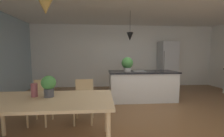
% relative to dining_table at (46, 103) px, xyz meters
% --- Properties ---
extents(ground_plane, '(10.00, 8.40, 0.04)m').
position_rel_dining_table_xyz_m(ground_plane, '(1.87, 0.87, -0.71)').
color(ground_plane, brown).
extents(wall_back_kitchen, '(10.00, 0.12, 2.70)m').
position_rel_dining_table_xyz_m(wall_back_kitchen, '(1.87, 4.13, 0.66)').
color(wall_back_kitchen, white).
rests_on(wall_back_kitchen, ground_plane).
extents(dining_table, '(1.93, 0.93, 0.75)m').
position_rel_dining_table_xyz_m(dining_table, '(0.00, 0.00, 0.00)').
color(dining_table, '#D1B284').
rests_on(dining_table, ground_plane).
extents(chair_far_left, '(0.42, 0.42, 0.87)m').
position_rel_dining_table_xyz_m(chair_far_left, '(-0.43, 0.84, -0.21)').
color(chair_far_left, tan).
rests_on(chair_far_left, ground_plane).
extents(chair_far_right, '(0.40, 0.40, 0.87)m').
position_rel_dining_table_xyz_m(chair_far_right, '(0.43, 0.84, -0.21)').
color(chair_far_right, tan).
rests_on(chair_far_right, ground_plane).
extents(kitchen_island, '(2.06, 0.83, 0.91)m').
position_rel_dining_table_xyz_m(kitchen_island, '(2.06, 2.12, -0.22)').
color(kitchen_island, silver).
rests_on(kitchen_island, ground_plane).
extents(refrigerator, '(0.69, 0.67, 1.97)m').
position_rel_dining_table_xyz_m(refrigerator, '(3.65, 3.73, 0.30)').
color(refrigerator, '#B2B5B7').
rests_on(refrigerator, ground_plane).
extents(pendant_over_table, '(0.25, 0.25, 0.73)m').
position_rel_dining_table_xyz_m(pendant_over_table, '(0.02, 0.06, 1.41)').
color(pendant_over_table, black).
extents(pendant_over_island_main, '(0.19, 0.19, 0.87)m').
position_rel_dining_table_xyz_m(pendant_over_island_main, '(1.66, 2.12, 1.27)').
color(pendant_over_island_main, black).
extents(potted_plant_on_island, '(0.35, 0.35, 0.43)m').
position_rel_dining_table_xyz_m(potted_plant_on_island, '(1.59, 2.12, 0.45)').
color(potted_plant_on_island, beige).
rests_on(potted_plant_on_island, kitchen_island).
extents(potted_plant_on_table, '(0.21, 0.21, 0.33)m').
position_rel_dining_table_xyz_m(potted_plant_on_table, '(0.01, 0.10, 0.25)').
color(potted_plant_on_table, '#4C4C51').
rests_on(potted_plant_on_table, dining_table).
extents(vase_on_dining_table, '(0.09, 0.09, 0.20)m').
position_rel_dining_table_xyz_m(vase_on_dining_table, '(-0.22, 0.13, 0.17)').
color(vase_on_dining_table, '#994C51').
rests_on(vase_on_dining_table, dining_table).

